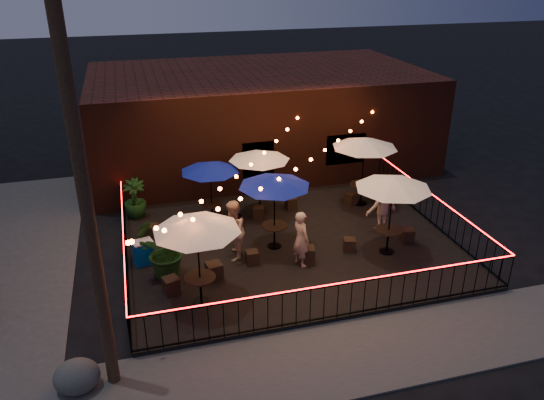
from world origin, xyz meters
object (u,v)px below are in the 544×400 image
at_px(utility_pole, 88,217).
at_px(cafe_table_5, 365,143).
at_px(cooler, 143,252).
at_px(boulder, 77,376).
at_px(cafe_table_1, 210,168).
at_px(cafe_table_3, 259,156).
at_px(cafe_table_4, 393,184).
at_px(cafe_table_2, 274,182).
at_px(cafe_table_0, 196,226).

height_order(utility_pole, cafe_table_5, utility_pole).
xyz_separation_m(cooler, boulder, (-1.63, -4.59, -0.17)).
relative_size(cafe_table_1, cafe_table_3, 1.05).
bearing_deg(utility_pole, cafe_table_4, 21.91).
relative_size(cafe_table_3, cafe_table_4, 0.94).
bearing_deg(cafe_table_3, cafe_table_2, -93.88).
height_order(utility_pole, cafe_table_4, utility_pole).
xyz_separation_m(cafe_table_0, cafe_table_1, (1.06, 4.51, -0.27)).
bearing_deg(cafe_table_0, cafe_table_2, 41.12).
bearing_deg(cooler, cafe_table_5, -0.20).
xyz_separation_m(utility_pole, cafe_table_4, (8.10, 3.26, -1.58)).
relative_size(utility_pole, cafe_table_0, 2.71).
bearing_deg(cafe_table_5, cafe_table_0, -145.49).
bearing_deg(cafe_table_3, cooler, -149.33).
relative_size(cafe_table_3, boulder, 2.52).
bearing_deg(utility_pole, boulder, -175.78).
xyz_separation_m(cafe_table_2, cafe_table_4, (3.23, -1.23, 0.08)).
distance_m(cafe_table_3, cafe_table_4, 4.83).
relative_size(cafe_table_4, cafe_table_5, 0.97).
xyz_separation_m(cafe_table_1, cooler, (-2.40, -2.17, -1.59)).
bearing_deg(boulder, cafe_table_3, 50.70).
height_order(utility_pole, cafe_table_2, utility_pole).
xyz_separation_m(utility_pole, cafe_table_2, (4.87, 4.49, -1.66)).
distance_m(cafe_table_2, cafe_table_4, 3.46).
bearing_deg(boulder, cafe_table_1, 59.22).
height_order(cafe_table_1, cafe_table_3, cafe_table_3).
bearing_deg(boulder, cooler, 70.47).
height_order(cafe_table_0, cafe_table_2, cafe_table_0).
relative_size(cafe_table_3, cafe_table_5, 0.91).
relative_size(cafe_table_0, cafe_table_4, 1.19).
height_order(cafe_table_4, cafe_table_5, cafe_table_5).
height_order(utility_pole, cafe_table_3, utility_pole).
bearing_deg(cafe_table_2, cafe_table_5, 29.34).
height_order(utility_pole, cafe_table_0, utility_pole).
xyz_separation_m(cafe_table_2, cafe_table_3, (0.17, 2.50, -0.08)).
relative_size(utility_pole, cafe_table_3, 3.41).
bearing_deg(cafe_table_1, cafe_table_3, 9.29).
bearing_deg(utility_pole, cafe_table_2, 42.69).
height_order(cafe_table_1, cafe_table_2, cafe_table_2).
bearing_deg(cafe_table_4, cooler, 169.92).
bearing_deg(cafe_table_3, boulder, -129.30).
bearing_deg(cafe_table_4, boulder, -159.44).
height_order(utility_pole, cooler, utility_pole).
xyz_separation_m(cafe_table_1, boulder, (-4.02, -6.76, -1.76)).
height_order(cafe_table_2, cafe_table_5, cafe_table_5).
height_order(cafe_table_0, cafe_table_4, cafe_table_4).
height_order(cafe_table_1, cafe_table_5, cafe_table_5).
distance_m(cafe_table_5, boulder, 11.82).
bearing_deg(utility_pole, cooler, 78.78).
bearing_deg(cafe_table_4, cafe_table_1, 144.31).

